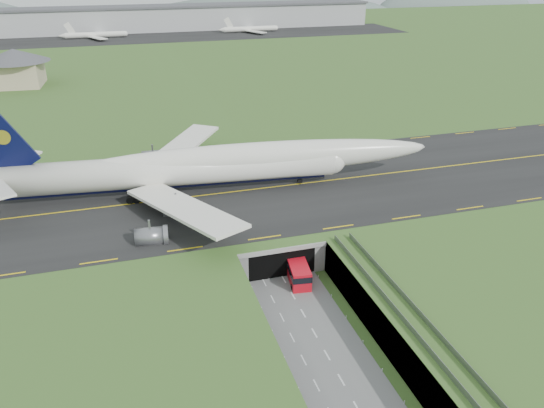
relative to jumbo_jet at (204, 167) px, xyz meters
name	(u,v)px	position (x,y,z in m)	size (l,w,h in m)	color
ground	(297,303)	(8.41, -35.30, -11.51)	(900.00, 900.00, 0.00)	#3F6127
airfield_deck	(297,288)	(8.41, -35.30, -8.51)	(800.00, 800.00, 6.00)	gray
trench_road	(313,332)	(8.41, -42.80, -11.41)	(12.00, 75.00, 0.20)	slate
taxiway	(247,190)	(8.41, -2.30, -5.42)	(800.00, 44.00, 0.18)	black
tunnel_portal	(268,238)	(8.41, -18.59, -8.17)	(17.00, 22.30, 6.00)	gray
guideway	(424,339)	(19.41, -54.41, -6.19)	(3.00, 53.00, 7.05)	#A8A8A3
jumbo_jet	(204,167)	(0.00, 0.00, 0.00)	(96.65, 61.54, 20.46)	white
shuttle_tram	(298,271)	(10.74, -28.85, -9.61)	(4.35, 8.94, 3.48)	red
service_building	(15,64)	(-50.11, 117.82, 2.62)	(26.97, 26.97, 13.73)	#C3AF8C
cargo_terminal	(145,18)	(8.18, 264.11, 2.45)	(320.00, 67.00, 15.60)	#B2B2B2
distant_hills	(209,22)	(72.79, 394.70, -15.51)	(700.00, 91.00, 60.00)	slate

